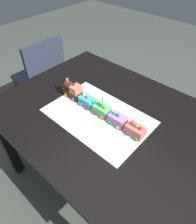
{
  "coord_description": "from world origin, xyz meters",
  "views": [
    {
      "loc": [
        0.51,
        -0.68,
        1.56
      ],
      "look_at": [
        -0.06,
        -0.05,
        0.77
      ],
      "focal_mm": 32.15,
      "sensor_mm": 36.0,
      "label": 1
    }
  ],
  "objects_px": {
    "birthday_candle": "(103,100)",
    "cake_car_hopper_lavender": "(118,120)",
    "chair": "(42,76)",
    "cake_car_gondola_mint_green": "(102,110)",
    "dining_table": "(111,129)",
    "cake_locomotive": "(73,90)",
    "cake_car_tanker_coral": "(135,130)",
    "cake_car_caboose_turquoise": "(87,101)"
  },
  "relations": [
    {
      "from": "dining_table",
      "to": "cake_locomotive",
      "type": "distance_m",
      "value": 0.34
    },
    {
      "from": "chair",
      "to": "cake_car_hopper_lavender",
      "type": "relative_size",
      "value": 8.6
    },
    {
      "from": "chair",
      "to": "birthday_candle",
      "type": "xyz_separation_m",
      "value": [
        0.98,
        -0.22,
        0.37
      ]
    },
    {
      "from": "chair",
      "to": "cake_car_hopper_lavender",
      "type": "height_order",
      "value": "chair"
    },
    {
      "from": "birthday_candle",
      "to": "cake_car_hopper_lavender",
      "type": "bearing_deg",
      "value": -0.0
    },
    {
      "from": "chair",
      "to": "cake_car_hopper_lavender",
      "type": "bearing_deg",
      "value": 78.75
    },
    {
      "from": "dining_table",
      "to": "cake_car_gondola_mint_green",
      "type": "bearing_deg",
      "value": -156.41
    },
    {
      "from": "cake_locomotive",
      "to": "cake_car_tanker_coral",
      "type": "relative_size",
      "value": 1.4
    },
    {
      "from": "birthday_candle",
      "to": "dining_table",
      "type": "bearing_deg",
      "value": 25.92
    },
    {
      "from": "birthday_candle",
      "to": "cake_car_caboose_turquoise",
      "type": "bearing_deg",
      "value": -180.0
    },
    {
      "from": "cake_car_tanker_coral",
      "to": "birthday_candle",
      "type": "distance_m",
      "value": 0.24
    },
    {
      "from": "cake_locomotive",
      "to": "birthday_candle",
      "type": "height_order",
      "value": "birthday_candle"
    },
    {
      "from": "cake_car_hopper_lavender",
      "to": "cake_car_tanker_coral",
      "type": "relative_size",
      "value": 1.0
    },
    {
      "from": "chair",
      "to": "cake_car_caboose_turquoise",
      "type": "bearing_deg",
      "value": 75.71
    },
    {
      "from": "cake_locomotive",
      "to": "cake_car_hopper_lavender",
      "type": "height_order",
      "value": "cake_locomotive"
    },
    {
      "from": "chair",
      "to": "cake_car_gondola_mint_green",
      "type": "xyz_separation_m",
      "value": [
        0.98,
        -0.22,
        0.3
      ]
    },
    {
      "from": "dining_table",
      "to": "cake_car_tanker_coral",
      "type": "bearing_deg",
      "value": -7.55
    },
    {
      "from": "birthday_candle",
      "to": "cake_locomotive",
      "type": "bearing_deg",
      "value": 180.0
    },
    {
      "from": "cake_car_caboose_turquoise",
      "to": "cake_car_gondola_mint_green",
      "type": "xyz_separation_m",
      "value": [
        0.12,
        -0.0,
        0.0
      ]
    },
    {
      "from": "cake_car_caboose_turquoise",
      "to": "cake_car_gondola_mint_green",
      "type": "height_order",
      "value": "same"
    },
    {
      "from": "chair",
      "to": "cake_locomotive",
      "type": "distance_m",
      "value": 0.83
    },
    {
      "from": "cake_car_caboose_turquoise",
      "to": "cake_car_hopper_lavender",
      "type": "relative_size",
      "value": 1.0
    },
    {
      "from": "cake_car_gondola_mint_green",
      "to": "birthday_candle",
      "type": "distance_m",
      "value": 0.07
    },
    {
      "from": "chair",
      "to": "cake_locomotive",
      "type": "height_order",
      "value": "same"
    },
    {
      "from": "cake_car_gondola_mint_green",
      "to": "cake_car_tanker_coral",
      "type": "relative_size",
      "value": 1.0
    },
    {
      "from": "cake_car_caboose_turquoise",
      "to": "birthday_candle",
      "type": "distance_m",
      "value": 0.15
    },
    {
      "from": "dining_table",
      "to": "cake_car_gondola_mint_green",
      "type": "height_order",
      "value": "cake_car_gondola_mint_green"
    },
    {
      "from": "dining_table",
      "to": "cake_car_hopper_lavender",
      "type": "xyz_separation_m",
      "value": [
        0.06,
        -0.02,
        0.14
      ]
    },
    {
      "from": "cake_car_gondola_mint_green",
      "to": "cake_car_hopper_lavender",
      "type": "height_order",
      "value": "same"
    },
    {
      "from": "dining_table",
      "to": "cake_car_hopper_lavender",
      "type": "bearing_deg",
      "value": -20.98
    },
    {
      "from": "chair",
      "to": "cake_car_tanker_coral",
      "type": "relative_size",
      "value": 8.6
    },
    {
      "from": "dining_table",
      "to": "birthday_candle",
      "type": "height_order",
      "value": "birthday_candle"
    },
    {
      "from": "cake_car_caboose_turquoise",
      "to": "cake_car_gondola_mint_green",
      "type": "relative_size",
      "value": 1.0
    },
    {
      "from": "dining_table",
      "to": "birthday_candle",
      "type": "xyz_separation_m",
      "value": [
        -0.05,
        -0.02,
        0.21
      ]
    },
    {
      "from": "cake_car_hopper_lavender",
      "to": "dining_table",
      "type": "bearing_deg",
      "value": 159.02
    },
    {
      "from": "cake_locomotive",
      "to": "cake_car_tanker_coral",
      "type": "distance_m",
      "value": 0.48
    },
    {
      "from": "cake_car_caboose_turquoise",
      "to": "dining_table",
      "type": "bearing_deg",
      "value": 7.87
    },
    {
      "from": "cake_car_tanker_coral",
      "to": "cake_car_hopper_lavender",
      "type": "bearing_deg",
      "value": 180.0
    },
    {
      "from": "chair",
      "to": "cake_car_gondola_mint_green",
      "type": "bearing_deg",
      "value": 77.41
    },
    {
      "from": "dining_table",
      "to": "cake_locomotive",
      "type": "bearing_deg",
      "value": -175.46
    },
    {
      "from": "chair",
      "to": "cake_car_gondola_mint_green",
      "type": "height_order",
      "value": "chair"
    },
    {
      "from": "dining_table",
      "to": "cake_car_caboose_turquoise",
      "type": "height_order",
      "value": "cake_car_caboose_turquoise"
    }
  ]
}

